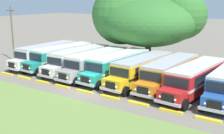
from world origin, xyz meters
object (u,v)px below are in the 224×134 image
(parked_bus_slot_0, at_px, (46,54))
(broad_shade_tree, at_px, (147,19))
(parked_bus_slot_4, at_px, (118,64))
(parked_bus_slot_5, at_px, (142,69))
(parked_bus_slot_3, at_px, (97,62))
(parked_bus_slot_7, at_px, (196,77))
(parked_bus_slot_2, at_px, (79,59))
(utility_pole, at_px, (12,32))
(parked_bus_slot_1, at_px, (62,56))
(parked_bus_slot_6, at_px, (170,72))

(parked_bus_slot_0, distance_m, broad_shade_tree, 14.77)
(parked_bus_slot_4, bearing_deg, parked_bus_slot_5, 89.34)
(parked_bus_slot_0, relative_size, parked_bus_slot_3, 1.00)
(parked_bus_slot_0, xyz_separation_m, parked_bus_slot_7, (21.06, -0.43, 0.00))
(parked_bus_slot_4, xyz_separation_m, broad_shade_tree, (-1.34, 9.36, 4.57))
(parked_bus_slot_7, bearing_deg, parked_bus_slot_4, -88.58)
(parked_bus_slot_2, distance_m, parked_bus_slot_5, 9.02)
(parked_bus_slot_5, height_order, utility_pole, utility_pole)
(parked_bus_slot_7, height_order, broad_shade_tree, broad_shade_tree)
(parked_bus_slot_2, distance_m, parked_bus_slot_3, 2.96)
(parked_bus_slot_3, xyz_separation_m, utility_pole, (-14.80, -0.47, 2.61))
(parked_bus_slot_0, xyz_separation_m, parked_bus_slot_1, (2.73, 0.26, 0.00))
(parked_bus_slot_3, height_order, parked_bus_slot_6, same)
(parked_bus_slot_6, bearing_deg, parked_bus_slot_5, -83.01)
(parked_bus_slot_6, bearing_deg, parked_bus_slot_7, 79.90)
(parked_bus_slot_1, bearing_deg, parked_bus_slot_7, 91.44)
(parked_bus_slot_1, distance_m, parked_bus_slot_2, 3.32)
(parked_bus_slot_0, distance_m, parked_bus_slot_7, 21.06)
(parked_bus_slot_2, xyz_separation_m, utility_pole, (-11.85, -0.73, 2.61))
(parked_bus_slot_5, relative_size, broad_shade_tree, 0.71)
(parked_bus_slot_2, relative_size, parked_bus_slot_6, 1.00)
(parked_bus_slot_5, distance_m, parked_bus_slot_7, 6.01)
(parked_bus_slot_0, distance_m, parked_bus_slot_6, 18.10)
(parked_bus_slot_5, xyz_separation_m, parked_bus_slot_7, (6.00, -0.25, 0.00))
(parked_bus_slot_2, xyz_separation_m, parked_bus_slot_6, (12.07, 0.25, 0.00))
(parked_bus_slot_2, bearing_deg, parked_bus_slot_6, 91.27)
(parked_bus_slot_7, relative_size, utility_pole, 1.39)
(parked_bus_slot_1, bearing_deg, broad_shade_tree, 143.28)
(parked_bus_slot_7, relative_size, broad_shade_tree, 0.71)
(parked_bus_slot_4, relative_size, parked_bus_slot_6, 1.00)
(parked_bus_slot_6, xyz_separation_m, broad_shade_tree, (-7.64, 9.22, 4.57))
(parked_bus_slot_5, distance_m, broad_shade_tree, 11.54)
(parked_bus_slot_0, relative_size, parked_bus_slot_4, 1.00)
(parked_bus_slot_3, relative_size, parked_bus_slot_7, 0.99)
(parked_bus_slot_3, distance_m, utility_pole, 15.03)
(parked_bus_slot_0, distance_m, parked_bus_slot_3, 8.98)
(parked_bus_slot_0, bearing_deg, parked_bus_slot_1, 94.91)
(broad_shade_tree, distance_m, utility_pole, 19.31)
(parked_bus_slot_0, bearing_deg, parked_bus_slot_5, 88.78)
(parked_bus_slot_0, distance_m, parked_bus_slot_2, 6.03)
(parked_bus_slot_2, relative_size, parked_bus_slot_3, 1.00)
(parked_bus_slot_4, bearing_deg, parked_bus_slot_7, 89.92)
(parked_bus_slot_7, bearing_deg, parked_bus_slot_1, -88.00)
(parked_bus_slot_3, bearing_deg, utility_pole, -86.82)
(parked_bus_slot_5, bearing_deg, parked_bus_slot_7, 90.48)
(parked_bus_slot_4, xyz_separation_m, parked_bus_slot_6, (6.30, 0.13, 0.00))
(parked_bus_slot_3, xyz_separation_m, parked_bus_slot_5, (6.08, 0.18, 0.00))
(parked_bus_slot_2, relative_size, broad_shade_tree, 0.71)
(parked_bus_slot_7, bearing_deg, parked_bus_slot_0, -87.01)
(parked_bus_slot_2, relative_size, parked_bus_slot_5, 0.99)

